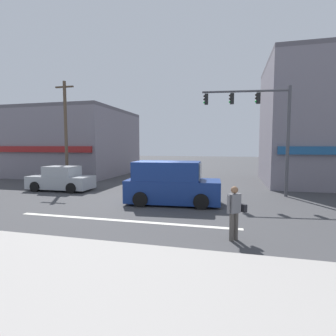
{
  "coord_description": "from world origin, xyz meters",
  "views": [
    {
      "loc": [
        4.07,
        -12.69,
        2.88
      ],
      "look_at": [
        0.46,
        2.0,
        1.6
      ],
      "focal_mm": 28.0,
      "sensor_mm": 36.0,
      "label": 1
    }
  ],
  "objects_px": {
    "utility_pole_far_right": "(304,130)",
    "traffic_light_mast": "(264,121)",
    "utility_pole_near_left": "(66,132)",
    "van_crossing_center": "(171,184)",
    "pedestrian_foreground_with_bag": "(235,210)",
    "sedan_approaching_near": "(61,179)",
    "sedan_crossing_leftbound": "(152,174)"
  },
  "relations": [
    {
      "from": "utility_pole_far_right",
      "to": "sedan_crossing_leftbound",
      "type": "relative_size",
      "value": 1.83
    },
    {
      "from": "utility_pole_far_right",
      "to": "sedan_approaching_near",
      "type": "distance_m",
      "value": 16.2
    },
    {
      "from": "van_crossing_center",
      "to": "utility_pole_far_right",
      "type": "bearing_deg",
      "value": 40.99
    },
    {
      "from": "van_crossing_center",
      "to": "pedestrian_foreground_with_bag",
      "type": "relative_size",
      "value": 2.82
    },
    {
      "from": "utility_pole_near_left",
      "to": "sedan_crossing_leftbound",
      "type": "height_order",
      "value": "utility_pole_near_left"
    },
    {
      "from": "utility_pole_far_right",
      "to": "sedan_crossing_leftbound",
      "type": "xyz_separation_m",
      "value": [
        -10.43,
        -0.01,
        -3.23
      ]
    },
    {
      "from": "van_crossing_center",
      "to": "utility_pole_near_left",
      "type": "bearing_deg",
      "value": 155.13
    },
    {
      "from": "sedan_crossing_leftbound",
      "to": "sedan_approaching_near",
      "type": "distance_m",
      "value": 6.48
    },
    {
      "from": "utility_pole_far_right",
      "to": "sedan_crossing_leftbound",
      "type": "distance_m",
      "value": 10.91
    },
    {
      "from": "utility_pole_near_left",
      "to": "pedestrian_foreground_with_bag",
      "type": "height_order",
      "value": "utility_pole_near_left"
    },
    {
      "from": "van_crossing_center",
      "to": "pedestrian_foreground_with_bag",
      "type": "height_order",
      "value": "van_crossing_center"
    },
    {
      "from": "sedan_approaching_near",
      "to": "utility_pole_far_right",
      "type": "bearing_deg",
      "value": 15.73
    },
    {
      "from": "sedan_crossing_leftbound",
      "to": "pedestrian_foreground_with_bag",
      "type": "xyz_separation_m",
      "value": [
        5.99,
        -10.92,
        0.24
      ]
    },
    {
      "from": "pedestrian_foreground_with_bag",
      "to": "utility_pole_near_left",
      "type": "bearing_deg",
      "value": 144.05
    },
    {
      "from": "utility_pole_far_right",
      "to": "traffic_light_mast",
      "type": "height_order",
      "value": "utility_pole_far_right"
    },
    {
      "from": "traffic_light_mast",
      "to": "van_crossing_center",
      "type": "height_order",
      "value": "traffic_light_mast"
    },
    {
      "from": "sedan_approaching_near",
      "to": "pedestrian_foreground_with_bag",
      "type": "relative_size",
      "value": 2.47
    },
    {
      "from": "traffic_light_mast",
      "to": "pedestrian_foreground_with_bag",
      "type": "height_order",
      "value": "traffic_light_mast"
    },
    {
      "from": "traffic_light_mast",
      "to": "van_crossing_center",
      "type": "distance_m",
      "value": 6.55
    },
    {
      "from": "utility_pole_near_left",
      "to": "van_crossing_center",
      "type": "relative_size",
      "value": 1.57
    },
    {
      "from": "pedestrian_foreground_with_bag",
      "to": "sedan_approaching_near",
      "type": "bearing_deg",
      "value": 148.59
    },
    {
      "from": "utility_pole_near_left",
      "to": "traffic_light_mast",
      "type": "relative_size",
      "value": 1.2
    },
    {
      "from": "utility_pole_far_right",
      "to": "van_crossing_center",
      "type": "bearing_deg",
      "value": -139.01
    },
    {
      "from": "traffic_light_mast",
      "to": "sedan_crossing_leftbound",
      "type": "distance_m",
      "value": 9.01
    },
    {
      "from": "van_crossing_center",
      "to": "sedan_approaching_near",
      "type": "bearing_deg",
      "value": 164.52
    },
    {
      "from": "sedan_approaching_near",
      "to": "pedestrian_foreground_with_bag",
      "type": "height_order",
      "value": "pedestrian_foreground_with_bag"
    },
    {
      "from": "utility_pole_near_left",
      "to": "sedan_approaching_near",
      "type": "height_order",
      "value": "utility_pole_near_left"
    },
    {
      "from": "traffic_light_mast",
      "to": "sedan_crossing_leftbound",
      "type": "bearing_deg",
      "value": 157.11
    },
    {
      "from": "traffic_light_mast",
      "to": "pedestrian_foreground_with_bag",
      "type": "relative_size",
      "value": 3.71
    },
    {
      "from": "utility_pole_near_left",
      "to": "utility_pole_far_right",
      "type": "distance_m",
      "value": 16.3
    },
    {
      "from": "van_crossing_center",
      "to": "sedan_crossing_leftbound",
      "type": "bearing_deg",
      "value": 114.7
    },
    {
      "from": "utility_pole_far_right",
      "to": "pedestrian_foreground_with_bag",
      "type": "height_order",
      "value": "utility_pole_far_right"
    }
  ]
}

